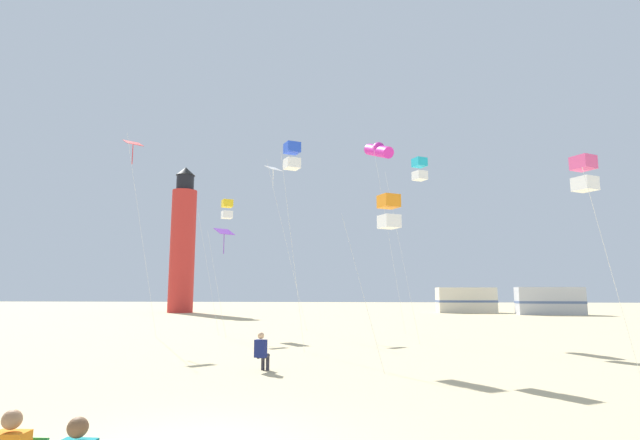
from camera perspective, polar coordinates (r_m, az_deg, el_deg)
name	(u,v)px	position (r m, az deg, el deg)	size (l,w,h in m)	color
kite_flyer_standing	(262,351)	(15.20, -6.86, -15.00)	(0.42, 0.55, 1.16)	navy
kite_box_blue	(292,156)	(21.04, -3.31, 7.50)	(1.04, 1.04, 8.72)	silver
kite_box_orange	(389,212)	(16.58, 8.10, 0.98)	(2.04, 2.04, 5.63)	silver
kite_tube_magenta	(379,150)	(29.73, 6.90, 8.14)	(2.23, 2.57, 11.51)	silver
kite_diamond_violet	(224,235)	(26.67, -11.24, -1.72)	(1.39, 1.39, 5.78)	silver
kite_diamond_scarlet	(134,151)	(28.60, -21.06, 7.58)	(2.25, 2.25, 10.64)	silver
kite_box_cyan	(420,169)	(25.55, 11.63, 5.85)	(2.16, 2.21, 9.17)	silver
kite_box_gold	(227,209)	(30.02, -10.88, 1.24)	(2.18, 2.18, 7.90)	silver
kite_box_rainbow	(584,174)	(17.88, 28.63, 4.80)	(1.37, 1.32, 6.72)	silver
kite_diamond_white	(274,175)	(31.35, -5.41, 5.30)	(2.85, 2.85, 10.44)	silver
lighthouse_distant	(183,243)	(57.82, -15.84, -2.64)	(2.80, 2.80, 16.80)	red
rv_van_cream	(466,300)	(57.71, 16.79, -9.01)	(6.55, 2.67, 2.80)	beige
rv_van_silver	(549,301)	(55.70, 25.38, -8.60)	(6.61, 2.85, 2.80)	#B7BABF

